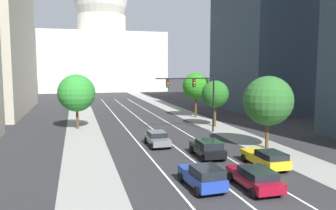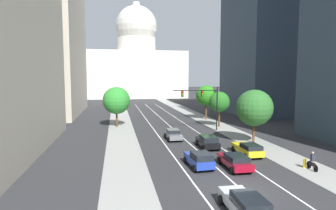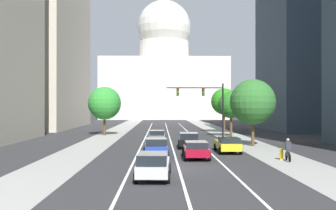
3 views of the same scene
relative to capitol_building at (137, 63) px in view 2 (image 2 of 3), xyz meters
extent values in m
plane|color=#2B2B2D|center=(0.00, -65.34, -14.84)|extent=(400.00, 400.00, 0.00)
cube|color=gray|center=(-8.41, -70.34, -14.84)|extent=(4.08, 130.00, 0.01)
cube|color=gray|center=(8.41, -70.34, -14.84)|extent=(4.08, 130.00, 0.01)
cube|color=white|center=(-3.19, -80.34, -14.83)|extent=(0.16, 90.00, 0.01)
cube|color=white|center=(0.00, -80.34, -14.83)|extent=(0.16, 90.00, 0.01)
cube|color=white|center=(3.19, -80.34, -14.83)|extent=(0.16, 90.00, 0.01)
cube|color=#B7AD99|center=(-26.43, -54.99, 3.52)|extent=(18.19, 29.69, 36.73)
cube|color=#334251|center=(24.38, -64.25, 2.64)|extent=(14.09, 18.92, 34.97)
cube|color=beige|center=(0.00, 0.00, -5.18)|extent=(40.23, 24.92, 19.32)
cylinder|color=beige|center=(0.00, 0.00, 7.62)|extent=(16.37, 16.37, 6.28)
sphere|color=beige|center=(0.00, 0.00, 15.62)|extent=(17.69, 17.69, 17.69)
cylinder|color=beige|center=(0.00, 0.00, 23.58)|extent=(3.18, 3.18, 4.42)
cube|color=#1E389E|center=(-1.59, -99.16, -14.18)|extent=(1.95, 4.14, 0.70)
cube|color=black|center=(-1.55, -100.01, -13.55)|extent=(1.72, 2.15, 0.56)
cylinder|color=black|center=(-2.54, -97.82, -14.52)|extent=(0.25, 0.65, 0.64)
cylinder|color=black|center=(-0.78, -97.74, -14.52)|extent=(0.25, 0.65, 0.64)
cylinder|color=black|center=(-2.41, -100.58, -14.52)|extent=(0.25, 0.65, 0.64)
cylinder|color=black|center=(-0.65, -100.50, -14.52)|extent=(0.25, 0.65, 0.64)
cube|color=black|center=(1.59, -92.27, -14.21)|extent=(2.07, 4.48, 0.62)
cube|color=black|center=(1.57, -92.79, -13.61)|extent=(1.83, 2.47, 0.58)
cylinder|color=black|center=(0.71, -90.73, -14.52)|extent=(0.25, 0.65, 0.64)
cylinder|color=black|center=(2.60, -90.81, -14.52)|extent=(0.25, 0.65, 0.64)
cylinder|color=black|center=(0.59, -93.73, -14.52)|extent=(0.25, 0.65, 0.64)
cylinder|color=black|center=(2.47, -93.81, -14.52)|extent=(0.25, 0.65, 0.64)
cube|color=maroon|center=(1.59, -100.12, -14.23)|extent=(1.90, 4.57, 0.58)
cube|color=black|center=(1.59, -100.59, -13.71)|extent=(1.72, 2.36, 0.47)
cylinder|color=black|center=(0.71, -98.56, -14.52)|extent=(0.23, 0.64, 0.64)
cylinder|color=black|center=(2.53, -98.59, -14.52)|extent=(0.23, 0.64, 0.64)
cylinder|color=black|center=(0.66, -101.65, -14.52)|extent=(0.23, 0.64, 0.64)
cylinder|color=black|center=(2.48, -101.68, -14.52)|extent=(0.23, 0.64, 0.64)
cube|color=slate|center=(-1.59, -87.26, -14.22)|extent=(1.75, 4.06, 0.60)
cube|color=black|center=(-1.59, -87.07, -13.68)|extent=(1.61, 2.15, 0.49)
cylinder|color=black|center=(-2.47, -85.88, -14.52)|extent=(0.22, 0.64, 0.64)
cylinder|color=black|center=(-0.72, -85.88, -14.52)|extent=(0.22, 0.64, 0.64)
cylinder|color=black|center=(-2.46, -88.64, -14.52)|extent=(0.22, 0.64, 0.64)
cylinder|color=black|center=(-0.72, -88.64, -14.52)|extent=(0.22, 0.64, 0.64)
cube|color=yellow|center=(4.78, -96.13, -14.21)|extent=(1.83, 4.65, 0.63)
cube|color=black|center=(4.77, -97.14, -13.67)|extent=(1.66, 2.21, 0.45)
cylinder|color=black|center=(3.91, -94.55, -14.52)|extent=(0.23, 0.64, 0.64)
cylinder|color=black|center=(5.69, -94.57, -14.52)|extent=(0.23, 0.64, 0.64)
cylinder|color=black|center=(3.87, -97.70, -14.52)|extent=(0.23, 0.64, 0.64)
cylinder|color=black|center=(5.65, -97.72, -14.52)|extent=(0.23, 0.64, 0.64)
cube|color=#B2B5BA|center=(-1.59, -108.65, -14.20)|extent=(1.91, 4.63, 0.64)
cube|color=black|center=(-1.63, -109.54, -13.60)|extent=(1.69, 2.49, 0.57)
cylinder|color=black|center=(-2.39, -107.06, -14.52)|extent=(0.25, 0.65, 0.64)
cylinder|color=black|center=(-0.67, -107.13, -14.52)|extent=(0.25, 0.65, 0.64)
cylinder|color=black|center=(6.67, -81.70, -11.35)|extent=(0.20, 0.20, 6.99)
cylinder|color=black|center=(3.12, -81.70, -8.40)|extent=(7.12, 0.14, 0.14)
cube|color=black|center=(4.18, -81.70, -8.95)|extent=(0.32, 0.28, 0.96)
sphere|color=red|center=(4.18, -81.85, -8.65)|extent=(0.20, 0.20, 0.20)
sphere|color=orange|center=(4.18, -81.85, -8.95)|extent=(0.20, 0.20, 0.20)
sphere|color=green|center=(4.18, -81.85, -9.25)|extent=(0.20, 0.20, 0.20)
cube|color=black|center=(0.98, -81.70, -8.95)|extent=(0.32, 0.28, 0.96)
sphere|color=red|center=(0.98, -81.85, -8.65)|extent=(0.20, 0.20, 0.20)
sphere|color=orange|center=(0.98, -81.85, -8.95)|extent=(0.20, 0.20, 0.20)
sphere|color=green|center=(0.98, -81.85, -9.25)|extent=(0.20, 0.20, 0.20)
cylinder|color=yellow|center=(8.06, -101.25, -14.49)|extent=(0.26, 0.26, 0.70)
sphere|color=yellow|center=(8.06, -101.25, -14.06)|extent=(0.26, 0.26, 0.26)
cylinder|color=yellow|center=(8.06, -101.41, -14.46)|extent=(0.10, 0.12, 0.10)
cylinder|color=black|center=(8.28, -102.49, -14.51)|extent=(0.11, 0.66, 0.66)
cylinder|color=black|center=(8.38, -101.45, -14.51)|extent=(0.11, 0.66, 0.66)
cube|color=black|center=(8.33, -101.97, -14.29)|extent=(0.15, 1.00, 0.36)
cube|color=#262833|center=(8.33, -102.02, -13.66)|extent=(0.38, 0.31, 0.64)
sphere|color=tan|center=(8.33, -101.95, -13.23)|extent=(0.22, 0.22, 0.22)
cylinder|color=#51381E|center=(8.30, -78.48, -13.33)|extent=(0.32, 0.32, 3.03)
sphere|color=#23641F|center=(8.30, -78.48, -10.57)|extent=(3.55, 3.55, 3.55)
cylinder|color=#51381E|center=(-9.10, -75.45, -13.39)|extent=(0.32, 0.32, 2.91)
sphere|color=#2C842E|center=(-9.10, -75.45, -10.31)|extent=(4.66, 4.66, 4.66)
cylinder|color=#51381E|center=(8.30, -90.87, -13.38)|extent=(0.32, 0.32, 2.92)
sphere|color=#2B6328|center=(8.30, -90.87, -10.28)|extent=(4.69, 4.69, 4.69)
cylinder|color=#51381E|center=(8.74, -70.00, -13.13)|extent=(0.32, 0.32, 3.42)
sphere|color=#277A1A|center=(8.74, -70.00, -9.98)|extent=(4.12, 4.12, 4.12)
camera|label=1|loc=(-9.16, -118.49, -7.25)|focal=35.65mm
camera|label=2|loc=(-9.16, -124.05, -6.46)|focal=30.01mm
camera|label=3|loc=(-1.21, -131.22, -10.72)|focal=42.16mm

